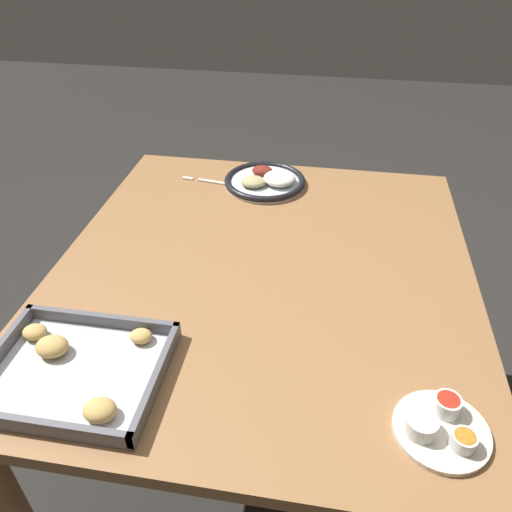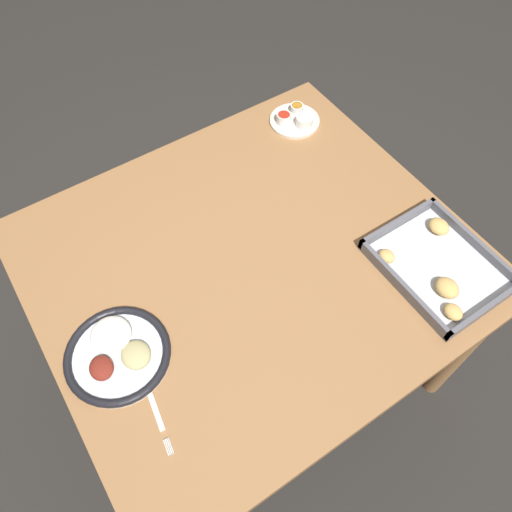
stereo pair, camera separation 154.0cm
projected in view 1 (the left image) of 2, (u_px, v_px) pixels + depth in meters
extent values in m
plane|color=#282623|center=(261.00, 445.00, 1.61)|extent=(8.00, 8.00, 0.00)
cube|color=olive|center=(263.00, 272.00, 1.18)|extent=(0.98, 1.09, 0.03)
cylinder|color=olive|center=(408.00, 280.00, 1.74)|extent=(0.06, 0.06, 0.70)
cylinder|color=olive|center=(166.00, 255.00, 1.85)|extent=(0.06, 0.06, 0.70)
cylinder|color=silver|center=(265.00, 183.00, 1.50)|extent=(0.24, 0.24, 0.01)
torus|color=black|center=(265.00, 181.00, 1.50)|extent=(0.24, 0.24, 0.02)
ellipsoid|color=white|center=(280.00, 178.00, 1.48)|extent=(0.10, 0.10, 0.03)
ellipsoid|color=maroon|center=(262.00, 170.00, 1.53)|extent=(0.06, 0.05, 0.02)
ellipsoid|color=tan|center=(253.00, 182.00, 1.47)|extent=(0.07, 0.07, 0.03)
cube|color=silver|center=(220.00, 183.00, 1.51)|extent=(0.14, 0.03, 0.00)
cylinder|color=silver|center=(189.00, 177.00, 1.54)|extent=(0.04, 0.01, 0.00)
cylinder|color=silver|center=(188.00, 178.00, 1.54)|extent=(0.04, 0.01, 0.00)
cylinder|color=silver|center=(188.00, 178.00, 1.53)|extent=(0.04, 0.01, 0.00)
cylinder|color=silver|center=(187.00, 179.00, 1.53)|extent=(0.04, 0.01, 0.00)
cylinder|color=beige|center=(441.00, 431.00, 0.81)|extent=(0.16, 0.16, 0.01)
cylinder|color=silver|center=(421.00, 425.00, 0.80)|extent=(0.05, 0.05, 0.03)
cylinder|color=#593319|center=(423.00, 420.00, 0.79)|extent=(0.04, 0.04, 0.01)
cylinder|color=silver|center=(463.00, 441.00, 0.78)|extent=(0.04, 0.04, 0.03)
cylinder|color=#C67F23|center=(465.00, 437.00, 0.77)|extent=(0.03, 0.03, 0.01)
cylinder|color=silver|center=(447.00, 405.00, 0.83)|extent=(0.05, 0.05, 0.03)
cylinder|color=#B22819|center=(448.00, 400.00, 0.82)|extent=(0.04, 0.04, 0.01)
cube|color=#595960|center=(76.00, 374.00, 0.91)|extent=(0.32, 0.26, 0.01)
cube|color=silver|center=(76.00, 373.00, 0.91)|extent=(0.30, 0.24, 0.00)
cube|color=#595960|center=(103.00, 320.00, 1.00)|extent=(0.32, 0.01, 0.03)
cube|color=#595960|center=(39.00, 426.00, 0.80)|extent=(0.32, 0.01, 0.03)
cube|color=#595960|center=(156.00, 379.00, 0.88)|extent=(0.01, 0.26, 0.03)
ellipsoid|color=tan|center=(141.00, 336.00, 0.97)|extent=(0.04, 0.04, 0.02)
ellipsoid|color=tan|center=(100.00, 410.00, 0.82)|extent=(0.06, 0.05, 0.03)
ellipsoid|color=tan|center=(35.00, 332.00, 0.97)|extent=(0.05, 0.04, 0.03)
ellipsoid|color=tan|center=(52.00, 346.00, 0.94)|extent=(0.06, 0.05, 0.03)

